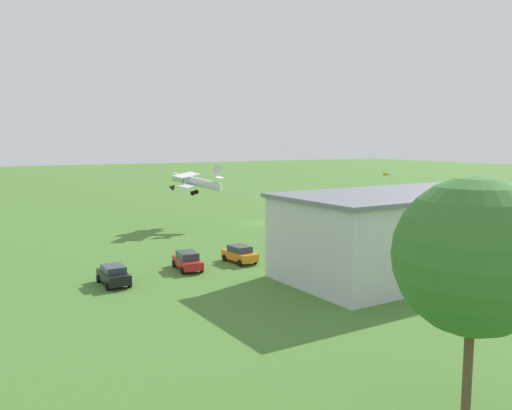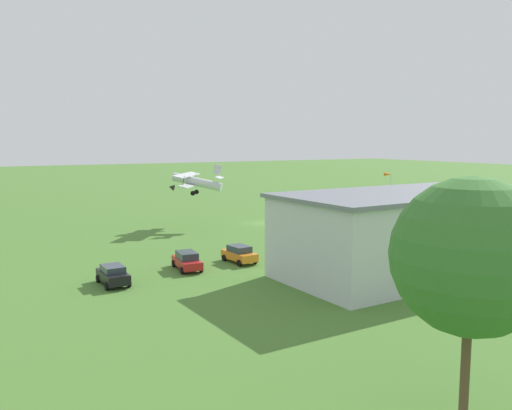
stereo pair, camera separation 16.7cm
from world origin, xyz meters
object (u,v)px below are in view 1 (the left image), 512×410
object	(u,v)px
hangar	(411,232)
car_red	(187,260)
person_crossing_taxiway	(379,233)
tree_near_perimeter_road	(473,257)
person_watching_takeoff	(404,229)
windsock	(388,177)
car_orange	(240,254)
person_by_parked_cars	(415,232)
biplane	(195,182)
car_black	(114,275)

from	to	relation	value
hangar	car_red	distance (m)	20.58
person_crossing_taxiway	hangar	bearing A→B (deg)	58.28
tree_near_perimeter_road	hangar	bearing A→B (deg)	-130.70
person_watching_takeoff	tree_near_perimeter_road	xyz separation A→B (m)	(30.52, 33.94, 6.42)
person_watching_takeoff	windsock	world-z (taller)	windsock
car_orange	person_by_parked_cars	world-z (taller)	person_by_parked_cars
person_by_parked_cars	tree_near_perimeter_road	bearing A→B (deg)	46.67
biplane	car_red	xyz separation A→B (m)	(10.03, 21.85, -5.44)
car_black	windsock	distance (m)	59.43
car_black	car_orange	bearing A→B (deg)	-171.05
person_watching_takeoff	person_crossing_taxiway	size ratio (longest dim) A/B	0.90
person_watching_takeoff	person_by_parked_cars	bearing A→B (deg)	67.01
person_by_parked_cars	windsock	world-z (taller)	windsock
biplane	person_watching_takeoff	distance (m)	28.33
hangar	car_red	size ratio (longest dim) A/B	5.57
car_red	car_black	size ratio (longest dim) A/B	1.11
car_orange	tree_near_perimeter_road	distance (m)	31.96
tree_near_perimeter_road	windsock	size ratio (longest dim) A/B	1.64
windsock	person_watching_takeoff	bearing A→B (deg)	51.54
car_red	person_by_parked_cars	distance (m)	29.44
car_orange	person_crossing_taxiway	distance (m)	19.76
car_black	person_crossing_taxiway	xyz separation A→B (m)	(-32.50, -3.88, 0.04)
hangar	car_black	xyz separation A→B (m)	(24.68, -8.77, -2.84)
person_by_parked_cars	windsock	distance (m)	28.78
biplane	person_crossing_taxiway	distance (m)	25.56
person_by_parked_cars	car_orange	bearing A→B (deg)	0.51
person_crossing_taxiway	windsock	size ratio (longest dim) A/B	0.28
hangar	windsock	distance (m)	44.56
car_red	person_watching_takeoff	xyz separation A→B (m)	(-30.66, -3.24, -0.07)
person_by_parked_cars	person_watching_takeoff	bearing A→B (deg)	-112.99
person_by_parked_cars	person_crossing_taxiway	size ratio (longest dim) A/B	1.01
person_crossing_taxiway	windsock	world-z (taller)	windsock
biplane	car_orange	xyz separation A→B (m)	(4.49, 21.69, -5.44)
biplane	car_orange	world-z (taller)	biplane
car_red	person_watching_takeoff	size ratio (longest dim) A/B	2.85
tree_near_perimeter_road	windsock	xyz separation A→B (m)	(-46.30, -53.80, -1.60)
person_crossing_taxiway	tree_near_perimeter_road	world-z (taller)	tree_near_perimeter_road
car_orange	person_crossing_taxiway	size ratio (longest dim) A/B	2.39
biplane	tree_near_perimeter_road	xyz separation A→B (m)	(9.89, 52.54, 0.91)
biplane	car_red	bearing A→B (deg)	65.35
hangar	person_watching_takeoff	world-z (taller)	hangar
tree_near_perimeter_road	car_black	bearing A→B (deg)	-75.55
person_watching_takeoff	biplane	bearing A→B (deg)	-42.05
person_crossing_taxiway	windsock	bearing A→B (deg)	-135.18
hangar	tree_near_perimeter_road	world-z (taller)	tree_near_perimeter_road
car_red	windsock	size ratio (longest dim) A/B	0.71
car_orange	tree_near_perimeter_road	world-z (taller)	tree_near_perimeter_road
hangar	person_crossing_taxiway	distance (m)	15.13
car_black	tree_near_perimeter_road	xyz separation A→B (m)	(-7.43, 28.83, 6.36)
car_orange	person_watching_takeoff	distance (m)	25.31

